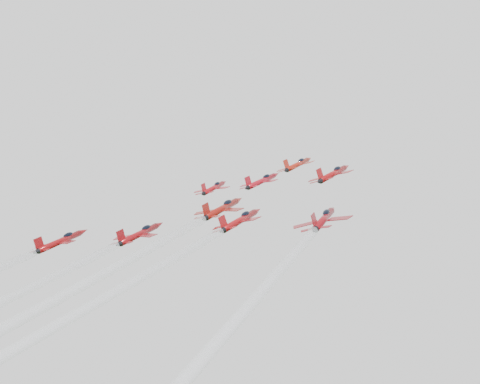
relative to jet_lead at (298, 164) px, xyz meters
The scene contains 7 objects.
jet_lead is the anchor object (origin of this frame).
jet_row2_left 20.31m from the jet_lead, 134.63° to the right, with size 8.75×11.59×6.06m.
jet_row2_center 14.81m from the jet_lead, 96.81° to the right, with size 9.34×12.38×6.47m.
jet_row2_right 23.56m from the jet_lead, 44.92° to the right, with size 9.77×12.94×6.77m.
jet_center 85.83m from the jet_lead, 88.46° to the right, with size 10.11×99.98×47.00m.
jet_rear_right 91.74m from the jet_lead, 81.92° to the right, with size 9.11×90.07×42.34m.
jet_rear_farright 97.95m from the jet_lead, 71.67° to the right, with size 8.81×87.14×40.96m.
Camera 1 is at (66.85, -102.60, 129.29)m, focal length 50.00 mm.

